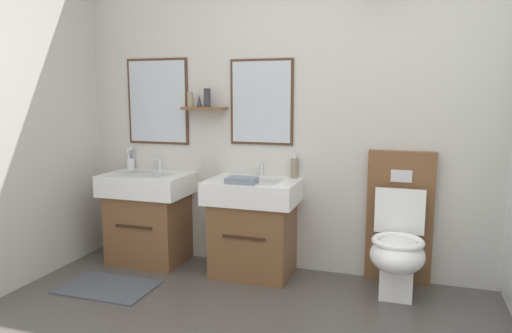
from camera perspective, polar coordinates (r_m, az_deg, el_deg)
name	(u,v)px	position (r m, az deg, el deg)	size (l,w,h in m)	color
wall_back	(345,96)	(3.67, 10.77, 8.49)	(4.65, 0.45, 2.80)	beige
bath_mat	(108,287)	(3.71, -17.68, -13.85)	(0.68, 0.44, 0.01)	#474C56
vanity_sink_left	(149,215)	(4.06, -12.96, -5.78)	(0.70, 0.51, 0.76)	brown
tap_on_left_sink	(159,162)	(4.14, -11.82, 0.51)	(0.03, 0.13, 0.11)	silver
vanity_sink_right	(253,224)	(3.68, -0.32, -7.07)	(0.70, 0.51, 0.76)	brown
tap_on_right_sink	(261,167)	(3.77, 0.57, -0.11)	(0.03, 0.13, 0.11)	silver
toilet	(398,240)	(3.53, 16.97, -8.60)	(0.48, 0.62, 1.00)	brown
toothbrush_cup	(131,163)	(4.27, -15.05, 0.46)	(0.07, 0.07, 0.20)	silver
soap_dispenser	(294,168)	(3.69, 4.72, -0.14)	(0.06, 0.06, 0.19)	gray
folded_hand_towel	(242,180)	(3.47, -1.76, -1.69)	(0.22, 0.16, 0.04)	gray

